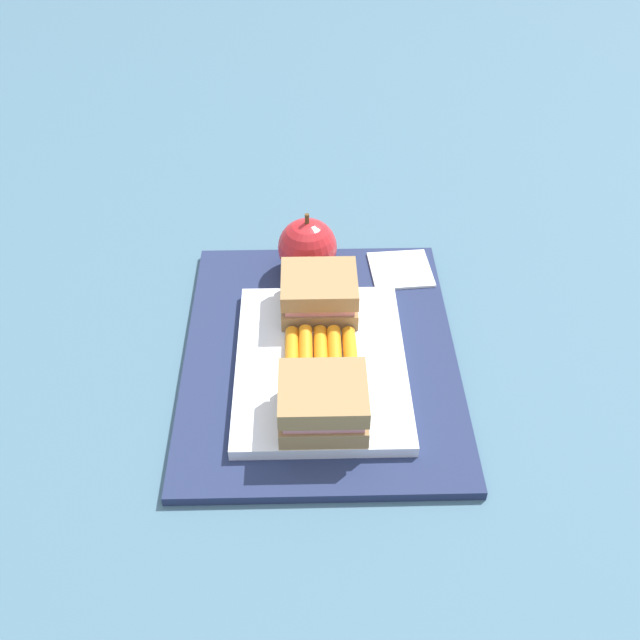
{
  "coord_description": "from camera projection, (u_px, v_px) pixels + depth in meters",
  "views": [
    {
      "loc": [
        -0.56,
        0.01,
        0.55
      ],
      "look_at": [
        0.01,
        0.0,
        0.04
      ],
      "focal_mm": 41.95,
      "sensor_mm": 36.0,
      "label": 1
    }
  ],
  "objects": [
    {
      "name": "sandwich_half_right",
      "position": [
        319.0,
        293.0,
        0.79
      ],
      "size": [
        0.07,
        0.08,
        0.04
      ],
      "color": "#9E7A4C",
      "rests_on": "food_tray"
    },
    {
      "name": "food_tray",
      "position": [
        321.0,
        364.0,
        0.75
      ],
      "size": [
        0.23,
        0.17,
        0.01
      ],
      "primitive_type": "cube",
      "color": "white",
      "rests_on": "lunchbag_mat"
    },
    {
      "name": "paper_napkin",
      "position": [
        400.0,
        270.0,
        0.88
      ],
      "size": [
        0.08,
        0.08,
        0.0
      ],
      "primitive_type": "cube",
      "rotation": [
        0.0,
        0.0,
        0.07
      ],
      "color": "white",
      "rests_on": "lunchbag_mat"
    },
    {
      "name": "lunchbag_mat",
      "position": [
        320.0,
        355.0,
        0.78
      ],
      "size": [
        0.36,
        0.28,
        0.01
      ],
      "primitive_type": "cube",
      "color": "navy",
      "rests_on": "ground_plane"
    },
    {
      "name": "apple",
      "position": [
        307.0,
        247.0,
        0.85
      ],
      "size": [
        0.07,
        0.07,
        0.08
      ],
      "color": "red",
      "rests_on": "lunchbag_mat"
    },
    {
      "name": "carrot_sticks_bundle",
      "position": [
        321.0,
        355.0,
        0.74
      ],
      "size": [
        0.08,
        0.07,
        0.02
      ],
      "color": "orange",
      "rests_on": "food_tray"
    },
    {
      "name": "sandwich_half_left",
      "position": [
        323.0,
        403.0,
        0.67
      ],
      "size": [
        0.07,
        0.08,
        0.04
      ],
      "color": "#9E7A4C",
      "rests_on": "food_tray"
    },
    {
      "name": "ground_plane",
      "position": [
        320.0,
        358.0,
        0.78
      ],
      "size": [
        2.4,
        2.4,
        0.0
      ],
      "primitive_type": "plane",
      "color": "#42667A"
    }
  ]
}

